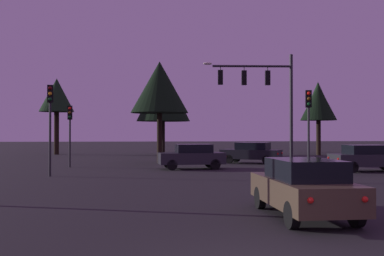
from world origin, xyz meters
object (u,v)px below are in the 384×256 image
at_px(traffic_light_corner_left, 309,115).
at_px(car_crossing_right, 192,156).
at_px(car_crossing_left, 368,158).
at_px(car_far_lane, 251,152).
at_px(traffic_light_corner_right, 70,123).
at_px(tree_left_far, 163,95).
at_px(traffic_light_median, 50,112).
at_px(tree_right_cluster, 318,103).
at_px(tree_center_horizon, 57,96).
at_px(tree_lot_edge, 160,88).
at_px(traffic_signal_mast_arm, 264,90).
at_px(tree_behind_sign, 318,100).
at_px(car_nearside_lane, 303,187).

bearing_deg(traffic_light_corner_left, car_crossing_right, 141.91).
xyz_separation_m(car_crossing_left, car_far_lane, (-5.11, 7.25, -0.00)).
bearing_deg(traffic_light_corner_right, tree_left_far, 66.73).
height_order(traffic_light_median, tree_right_cluster, tree_right_cluster).
xyz_separation_m(tree_center_horizon, tree_lot_edge, (10.19, -13.84, -0.46)).
height_order(traffic_signal_mast_arm, tree_center_horizon, tree_center_horizon).
distance_m(traffic_light_corner_left, traffic_light_median, 13.36).
distance_m(traffic_light_corner_right, tree_behind_sign, 31.06).
xyz_separation_m(traffic_light_median, car_crossing_right, (7.64, 3.85, -2.49)).
bearing_deg(tree_left_far, tree_right_cluster, -6.40).
height_order(traffic_light_corner_left, traffic_light_corner_right, traffic_light_corner_left).
bearing_deg(traffic_light_corner_left, traffic_light_corner_right, 153.80).
relative_size(car_far_lane, tree_behind_sign, 0.56).
distance_m(traffic_light_corner_left, tree_lot_edge, 12.78).
xyz_separation_m(traffic_light_corner_left, car_nearside_lane, (-4.35, -11.07, -2.35)).
xyz_separation_m(traffic_light_corner_left, tree_behind_sign, (10.88, 25.72, 2.79)).
bearing_deg(traffic_light_corner_left, tree_center_horizon, 126.61).
xyz_separation_m(traffic_signal_mast_arm, car_nearside_lane, (-3.14, -15.35, -4.07)).
xyz_separation_m(tree_left_far, tree_right_cluster, (15.49, -1.74, -0.81)).
height_order(traffic_light_corner_right, tree_center_horizon, tree_center_horizon).
xyz_separation_m(traffic_light_corner_right, traffic_light_median, (0.05, -5.97, 0.45)).
height_order(traffic_light_corner_left, tree_lot_edge, tree_lot_edge).
relative_size(traffic_light_corner_left, car_far_lane, 0.99).
distance_m(tree_behind_sign, tree_lot_edge, 24.20).
height_order(traffic_light_median, car_far_lane, traffic_light_median).
bearing_deg(car_far_lane, car_nearside_lane, -99.75).
bearing_deg(car_far_lane, traffic_light_median, -146.04).
distance_m(traffic_signal_mast_arm, tree_behind_sign, 24.64).
distance_m(traffic_signal_mast_arm, car_nearside_lane, 16.19).
distance_m(car_crossing_right, tree_center_horizon, 23.42).
xyz_separation_m(traffic_signal_mast_arm, tree_lot_edge, (-6.33, 5.75, 0.69)).
height_order(traffic_signal_mast_arm, tree_behind_sign, tree_behind_sign).
relative_size(tree_center_horizon, tree_right_cluster, 1.11).
relative_size(traffic_light_median, tree_behind_sign, 0.58).
height_order(traffic_light_corner_right, car_crossing_left, traffic_light_corner_right).
xyz_separation_m(car_crossing_left, tree_center_horizon, (-21.94, 22.12, 5.23)).
height_order(traffic_signal_mast_arm, car_nearside_lane, traffic_signal_mast_arm).
height_order(traffic_light_corner_left, car_nearside_lane, traffic_light_corner_left).
relative_size(traffic_signal_mast_arm, car_far_lane, 1.57).
bearing_deg(traffic_light_corner_left, car_nearside_lane, -111.45).
bearing_deg(car_crossing_left, car_nearside_lane, -123.72).
relative_size(traffic_light_corner_left, tree_left_far, 0.51).
relative_size(car_nearside_lane, tree_left_far, 0.48).
bearing_deg(car_crossing_right, traffic_light_corner_left, -38.09).
bearing_deg(traffic_light_corner_left, traffic_light_median, 177.34).
bearing_deg(traffic_light_median, tree_behind_sign, 46.02).
distance_m(traffic_light_corner_left, traffic_light_corner_right, 14.93).
distance_m(traffic_light_median, car_crossing_left, 17.76).
relative_size(traffic_signal_mast_arm, car_crossing_right, 1.70).
xyz_separation_m(car_crossing_left, car_crossing_right, (-9.91, 2.72, -0.00)).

